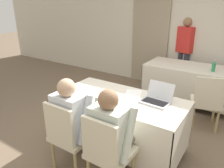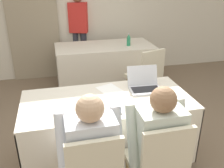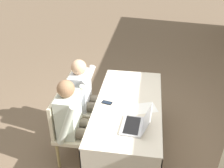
# 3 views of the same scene
# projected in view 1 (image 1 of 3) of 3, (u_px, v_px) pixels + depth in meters

# --- Properties ---
(ground_plane) EXTENTS (24.00, 24.00, 0.00)m
(ground_plane) POSITION_uv_depth(u_px,v_px,m) (120.00, 146.00, 3.08)
(ground_plane) COLOR brown
(wall_back) EXTENTS (12.00, 0.06, 2.70)m
(wall_back) POSITION_uv_depth(u_px,v_px,m) (186.00, 29.00, 4.69)
(wall_back) COLOR beige
(wall_back) RESTS_ON ground_plane
(curtain_panel) EXTENTS (0.90, 0.04, 2.65)m
(curtain_panel) POSITION_uv_depth(u_px,v_px,m) (150.00, 28.00, 5.06)
(curtain_panel) COLOR gray
(curtain_panel) RESTS_ON ground_plane
(conference_table_near) EXTENTS (1.68, 0.80, 0.75)m
(conference_table_near) POSITION_uv_depth(u_px,v_px,m) (120.00, 110.00, 2.88)
(conference_table_near) COLOR beige
(conference_table_near) RESTS_ON ground_plane
(conference_table_far) EXTENTS (1.68, 0.80, 0.75)m
(conference_table_far) POSITION_uv_depth(u_px,v_px,m) (190.00, 76.00, 4.20)
(conference_table_far) COLOR beige
(conference_table_far) RESTS_ON ground_plane
(laptop) EXTENTS (0.35, 0.32, 0.22)m
(laptop) POSITION_uv_depth(u_px,v_px,m) (157.00, 99.00, 2.67)
(laptop) COLOR #B7B7BC
(laptop) RESTS_ON conference_table_near
(cell_phone) EXTENTS (0.09, 0.14, 0.01)m
(cell_phone) POSITION_uv_depth(u_px,v_px,m) (112.00, 105.00, 2.59)
(cell_phone) COLOR black
(cell_phone) RESTS_ON conference_table_near
(paper_beside_laptop) EXTENTS (0.30, 0.35, 0.00)m
(paper_beside_laptop) POSITION_uv_depth(u_px,v_px,m) (133.00, 94.00, 2.92)
(paper_beside_laptop) COLOR white
(paper_beside_laptop) RESTS_ON conference_table_near
(water_bottle) EXTENTS (0.06, 0.06, 0.21)m
(water_bottle) POSITION_uv_depth(u_px,v_px,m) (214.00, 66.00, 3.81)
(water_bottle) COLOR #288456
(water_bottle) RESTS_ON conference_table_far
(chair_near_left) EXTENTS (0.44, 0.44, 0.89)m
(chair_near_left) POSITION_uv_depth(u_px,v_px,m) (68.00, 134.00, 2.49)
(chair_near_left) COLOR tan
(chair_near_left) RESTS_ON ground_plane
(chair_near_right) EXTENTS (0.44, 0.44, 0.89)m
(chair_near_right) POSITION_uv_depth(u_px,v_px,m) (107.00, 151.00, 2.22)
(chair_near_right) COLOR tan
(chair_near_right) RESTS_ON ground_plane
(chair_far_spare) EXTENTS (0.55, 0.55, 0.89)m
(chair_far_spare) POSITION_uv_depth(u_px,v_px,m) (207.00, 100.00, 3.35)
(chair_far_spare) COLOR tan
(chair_far_spare) RESTS_ON ground_plane
(person_checkered_shirt) EXTENTS (0.50, 0.52, 1.15)m
(person_checkered_shirt) POSITION_uv_depth(u_px,v_px,m) (74.00, 118.00, 2.52)
(person_checkered_shirt) COLOR #665B4C
(person_checkered_shirt) RESTS_ON ground_plane
(person_white_shirt) EXTENTS (0.50, 0.52, 1.15)m
(person_white_shirt) POSITION_uv_depth(u_px,v_px,m) (113.00, 132.00, 2.24)
(person_white_shirt) COLOR #665B4C
(person_white_shirt) RESTS_ON ground_plane
(person_red_shirt) EXTENTS (0.39, 0.30, 1.59)m
(person_red_shirt) POSITION_uv_depth(u_px,v_px,m) (185.00, 49.00, 4.80)
(person_red_shirt) COLOR #33333D
(person_red_shirt) RESTS_ON ground_plane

